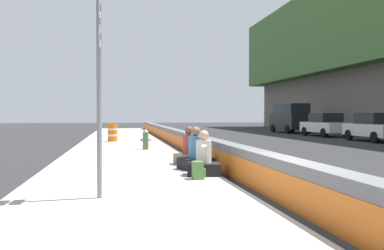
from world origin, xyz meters
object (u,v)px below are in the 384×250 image
seated_person_rear (189,152)px  parked_car_midline (325,125)px  route_sign_post (99,79)px  fire_hydrant (146,139)px  parked_car_far (290,117)px  backpack (198,170)px  parked_car_fourth (375,127)px  seated_person_middle (196,156)px  construction_barrel (113,133)px  seated_person_foreground (204,161)px

seated_person_rear → parked_car_midline: parked_car_midline is taller
seated_person_rear → route_sign_post: bearing=154.0°
route_sign_post → fire_hydrant: bearing=-7.8°
fire_hydrant → parked_car_far: size_ratio=0.17×
route_sign_post → backpack: (1.90, -2.10, -1.88)m
backpack → parked_car_fourth: size_ratio=0.09×
fire_hydrant → parked_car_fourth: parked_car_fourth is taller
seated_person_middle → parked_car_far: parked_car_far is taller
seated_person_middle → parked_car_far: (24.87, -12.94, 0.86)m
seated_person_rear → fire_hydrant: bearing=9.4°
construction_barrel → parked_car_fourth: bearing=-92.5°
fire_hydrant → parked_car_midline: bearing=-50.3°
parked_car_fourth → parked_car_midline: same height
seated_person_rear → seated_person_foreground: bearing=179.3°
seated_person_foreground → route_sign_post: bearing=136.9°
seated_person_foreground → seated_person_middle: 1.15m
seated_person_foreground → parked_car_fourth: size_ratio=0.24×
seated_person_foreground → parked_car_midline: bearing=-33.6°
seated_person_rear → parked_car_far: parked_car_far is taller
seated_person_middle → seated_person_rear: 1.22m
route_sign_post → seated_person_middle: route_sign_post is taller
seated_person_rear → parked_car_midline: bearing=-37.0°
seated_person_middle → parked_car_midline: 22.41m
route_sign_post → parked_car_fourth: 21.98m
route_sign_post → parked_car_midline: bearing=-34.8°
seated_person_middle → construction_barrel: size_ratio=1.20×
seated_person_foreground → seated_person_middle: (1.15, -0.01, 0.02)m
seated_person_rear → parked_car_far: 26.96m
seated_person_foreground → seated_person_rear: seated_person_rear is taller
parked_car_midline → fire_hydrant: bearing=129.7°
seated_person_foreground → parked_car_midline: parked_car_midline is taller
fire_hydrant → parked_car_fourth: 14.81m
seated_person_rear → construction_barrel: size_ratio=1.18×
route_sign_post → backpack: route_sign_post is taller
seated_person_middle → backpack: 1.78m
route_sign_post → parked_car_fourth: size_ratio=0.79×
seated_person_middle → backpack: (-1.75, 0.26, -0.16)m
parked_car_fourth → parked_car_far: 12.81m
seated_person_rear → parked_car_far: size_ratio=0.22×
route_sign_post → parked_car_fourth: (15.72, -15.31, -1.35)m
backpack → seated_person_rear: bearing=-5.3°
construction_barrel → seated_person_foreground: bearing=-170.4°
route_sign_post → seated_person_foreground: (2.51, -2.35, -1.73)m
seated_person_middle → construction_barrel: 12.96m
seated_person_middle → seated_person_rear: bearing=-0.7°
route_sign_post → seated_person_rear: route_sign_post is taller
construction_barrel → parked_car_far: parked_car_far is taller
backpack → parked_car_far: size_ratio=0.08×
seated_person_rear → construction_barrel: (11.52, 2.37, 0.13)m
seated_person_foreground → parked_car_far: parked_car_far is taller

